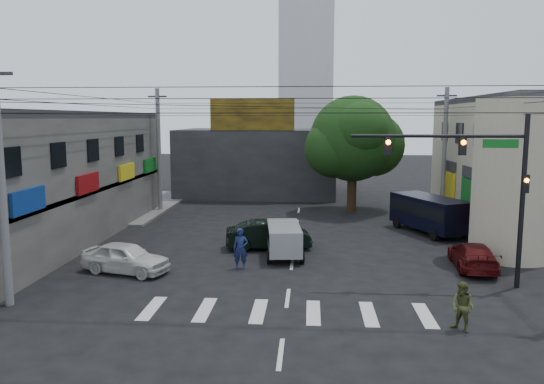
# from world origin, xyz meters

# --- Properties ---
(ground) EXTENTS (160.00, 160.00, 0.00)m
(ground) POSITION_xyz_m (0.00, 0.00, 0.00)
(ground) COLOR black
(ground) RESTS_ON ground
(sidewalk_far_left) EXTENTS (16.00, 16.00, 0.15)m
(sidewalk_far_left) POSITION_xyz_m (-18.00, 18.00, 0.07)
(sidewalk_far_left) COLOR #514F4C
(sidewalk_far_left) RESTS_ON ground
(sidewalk_far_right) EXTENTS (16.00, 16.00, 0.15)m
(sidewalk_far_right) POSITION_xyz_m (18.00, 18.00, 0.07)
(sidewalk_far_right) COLOR #514F4C
(sidewalk_far_right) RESTS_ON ground
(corner_column) EXTENTS (4.00, 4.00, 8.00)m
(corner_column) POSITION_xyz_m (11.00, 4.00, 4.00)
(corner_column) COLOR #A1997F
(corner_column) RESTS_ON ground
(building_far) EXTENTS (14.00, 10.00, 6.00)m
(building_far) POSITION_xyz_m (-4.00, 26.00, 3.00)
(building_far) COLOR #232326
(building_far) RESTS_ON ground
(billboard) EXTENTS (7.00, 0.30, 2.60)m
(billboard) POSITION_xyz_m (-4.00, 21.10, 7.30)
(billboard) COLOR olive
(billboard) RESTS_ON building_far
(tower_distant) EXTENTS (9.00, 9.00, 44.00)m
(tower_distant) POSITION_xyz_m (0.00, 70.00, 22.00)
(tower_distant) COLOR silver
(tower_distant) RESTS_ON ground
(street_tree) EXTENTS (6.40, 6.40, 8.70)m
(street_tree) POSITION_xyz_m (4.00, 17.00, 5.47)
(street_tree) COLOR black
(street_tree) RESTS_ON ground
(traffic_gantry) EXTENTS (7.10, 0.35, 7.20)m
(traffic_gantry) POSITION_xyz_m (7.82, -1.00, 4.83)
(traffic_gantry) COLOR black
(traffic_gantry) RESTS_ON ground
(utility_pole_near_left) EXTENTS (0.32, 0.32, 9.20)m
(utility_pole_near_left) POSITION_xyz_m (-10.50, -4.50, 4.60)
(utility_pole_near_left) COLOR #59595B
(utility_pole_near_left) RESTS_ON ground
(utility_pole_far_left) EXTENTS (0.32, 0.32, 9.20)m
(utility_pole_far_left) POSITION_xyz_m (-10.50, 16.00, 4.60)
(utility_pole_far_left) COLOR #59595B
(utility_pole_far_left) RESTS_ON ground
(utility_pole_far_right) EXTENTS (0.32, 0.32, 9.20)m
(utility_pole_far_right) POSITION_xyz_m (10.50, 16.00, 4.60)
(utility_pole_far_right) COLOR #59595B
(utility_pole_far_right) RESTS_ON ground
(dark_sedan) EXTENTS (2.95, 5.06, 1.51)m
(dark_sedan) POSITION_xyz_m (-1.38, 4.89, 0.76)
(dark_sedan) COLOR black
(dark_sedan) RESTS_ON ground
(white_compact) EXTENTS (3.90, 5.03, 1.41)m
(white_compact) POSITION_xyz_m (-7.54, -0.05, 0.70)
(white_compact) COLOR silver
(white_compact) RESTS_ON ground
(maroon_sedan) EXTENTS (2.43, 4.56, 1.24)m
(maroon_sedan) POSITION_xyz_m (8.49, 1.74, 0.62)
(maroon_sedan) COLOR #43090A
(maroon_sedan) RESTS_ON ground
(silver_minivan) EXTENTS (4.14, 2.41, 1.63)m
(silver_minivan) POSITION_xyz_m (-0.46, 3.24, 0.82)
(silver_minivan) COLOR #92959A
(silver_minivan) RESTS_ON ground
(navy_van) EXTENTS (7.18, 6.29, 2.24)m
(navy_van) POSITION_xyz_m (8.19, 9.58, 1.12)
(navy_van) COLOR black
(navy_van) RESTS_ON ground
(traffic_officer) EXTENTS (0.79, 0.60, 1.93)m
(traffic_officer) POSITION_xyz_m (-2.38, 0.93, 0.97)
(traffic_officer) COLOR #141D47
(traffic_officer) RESTS_ON ground
(pedestrian_olive) EXTENTS (1.45, 1.45, 1.68)m
(pedestrian_olive) POSITION_xyz_m (5.91, -5.83, 0.84)
(pedestrian_olive) COLOR #3F4721
(pedestrian_olive) RESTS_ON ground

